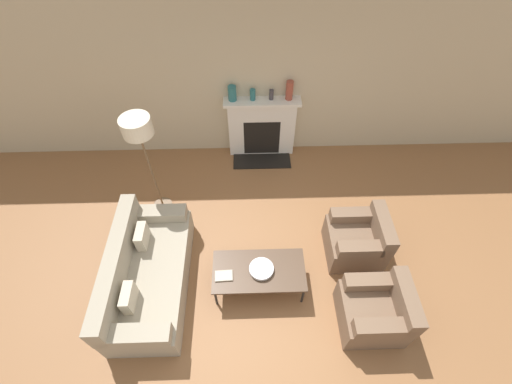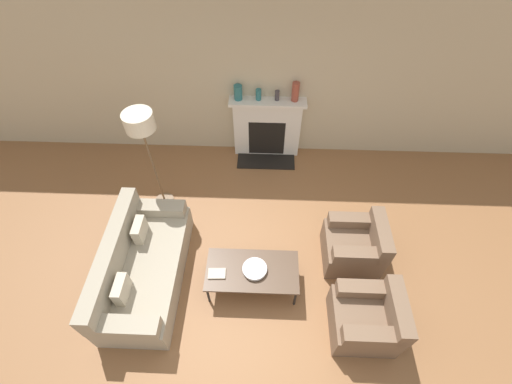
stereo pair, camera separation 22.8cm
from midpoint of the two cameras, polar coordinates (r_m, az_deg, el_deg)
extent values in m
plane|color=brown|center=(4.86, 1.80, -18.21)|extent=(18.00, 18.00, 0.00)
cube|color=#BCAD8E|center=(5.81, 0.55, 18.26)|extent=(18.00, 0.06, 2.90)
cube|color=silver|center=(6.22, -0.11, 10.59)|extent=(1.17, 0.20, 1.11)
cube|color=black|center=(6.26, -0.09, 9.01)|extent=(0.64, 0.04, 0.72)
cube|color=black|center=(6.38, -0.04, 5.21)|extent=(1.06, 0.40, 0.02)
cube|color=silver|center=(5.85, -0.11, 14.80)|extent=(1.29, 0.28, 0.05)
cube|color=#9E937F|center=(5.02, -18.12, -13.36)|extent=(0.90, 1.93, 0.41)
cube|color=#9E937F|center=(4.80, -23.54, -10.85)|extent=(0.20, 1.93, 0.41)
cube|color=#9E937F|center=(4.45, -21.12, -21.40)|extent=(0.83, 0.22, 0.17)
cube|color=#9E937F|center=(5.21, -17.28, -3.49)|extent=(0.83, 0.22, 0.17)
cube|color=#C0B49C|center=(4.59, -21.85, -16.09)|extent=(0.12, 0.32, 0.28)
cube|color=#C0B49C|center=(4.98, -19.72, -7.02)|extent=(0.12, 0.32, 0.28)
cube|color=brown|center=(4.76, 17.27, -18.81)|extent=(0.78, 0.74, 0.45)
cube|color=brown|center=(4.52, 22.30, -16.43)|extent=(0.18, 0.74, 0.32)
cube|color=brown|center=(4.58, 17.41, -14.15)|extent=(0.70, 0.18, 0.17)
cube|color=brown|center=(4.39, 19.11, -20.61)|extent=(0.70, 0.18, 0.17)
cube|color=brown|center=(5.18, 14.77, -8.31)|extent=(0.78, 0.74, 0.45)
cube|color=brown|center=(4.96, 19.09, -5.70)|extent=(0.18, 0.74, 0.32)
cube|color=brown|center=(5.08, 14.86, -3.79)|extent=(0.70, 0.18, 0.17)
cube|color=brown|center=(4.79, 16.16, -9.14)|extent=(0.70, 0.18, 0.17)
cube|color=#4C3828|center=(4.62, -0.96, -13.02)|extent=(1.22, 0.62, 0.03)
cylinder|color=black|center=(4.73, -8.13, -17.12)|extent=(0.03, 0.03, 0.37)
cylinder|color=black|center=(4.72, 6.39, -16.81)|extent=(0.03, 0.03, 0.37)
cylinder|color=black|center=(4.96, -7.74, -11.34)|extent=(0.03, 0.03, 0.37)
cylinder|color=black|center=(4.96, 5.75, -11.04)|extent=(0.03, 0.03, 0.37)
cylinder|color=silver|center=(4.60, -0.55, -12.89)|extent=(0.11, 0.11, 0.01)
cylinder|color=silver|center=(4.58, -0.56, -12.73)|extent=(0.32, 0.32, 0.04)
cube|color=#B2A893|center=(4.59, -6.85, -13.74)|extent=(0.23, 0.16, 0.02)
cylinder|color=brown|center=(5.92, -16.30, -2.10)|extent=(0.30, 0.30, 0.03)
cylinder|color=brown|center=(5.35, -18.13, 3.13)|extent=(0.03, 0.03, 1.56)
cylinder|color=beige|center=(4.79, -20.64, 10.17)|extent=(0.41, 0.41, 0.25)
cylinder|color=#28666B|center=(5.79, -5.16, 16.05)|extent=(0.14, 0.14, 0.25)
cylinder|color=#28666B|center=(5.80, -1.72, 15.90)|extent=(0.09, 0.09, 0.19)
cylinder|color=#3D383D|center=(5.81, 1.41, 15.88)|extent=(0.07, 0.07, 0.17)
cylinder|color=brown|center=(5.79, 4.43, 16.51)|extent=(0.12, 0.12, 0.32)
camera|label=1|loc=(0.11, -91.23, -1.47)|focal=24.00mm
camera|label=2|loc=(0.11, 88.77, 1.47)|focal=24.00mm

